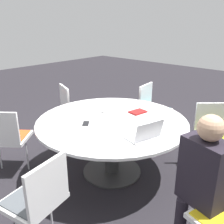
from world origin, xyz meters
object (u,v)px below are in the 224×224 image
at_px(chair_1, 214,132).
at_px(spiral_notebook, 138,112).
at_px(laptop, 145,135).
at_px(chair_4, 8,135).
at_px(cell_phone, 86,123).
at_px(coffee_cup, 106,109).
at_px(chair_2, 152,106).
at_px(chair_3, 73,106).
at_px(handbag, 129,122).
at_px(chair_5, 38,196).
at_px(person_0, 203,176).

xyz_separation_m(chair_1, spiral_notebook, (0.51, -0.82, 0.21)).
relative_size(laptop, spiral_notebook, 1.64).
distance_m(chair_4, cell_phone, 1.01).
xyz_separation_m(chair_4, coffee_cup, (-1.00, 0.72, 0.25)).
distance_m(chair_2, chair_3, 1.31).
xyz_separation_m(chair_1, coffee_cup, (0.79, -1.12, 0.25)).
distance_m(coffee_cup, handbag, 1.33).
bearing_deg(cell_phone, chair_5, 26.29).
distance_m(spiral_notebook, coffee_cup, 0.41).
bearing_deg(chair_2, chair_1, 65.24).
bearing_deg(laptop, cell_phone, -64.75).
relative_size(chair_1, chair_4, 1.00).
bearing_deg(chair_1, chair_2, -59.21).
bearing_deg(chair_4, coffee_cup, 14.69).
relative_size(chair_4, coffee_cup, 9.19).
height_order(chair_2, handbag, chair_2).
bearing_deg(chair_3, chair_4, -57.04).
bearing_deg(laptop, chair_2, -133.55).
distance_m(chair_2, laptop, 1.68).
bearing_deg(spiral_notebook, cell_phone, -17.39).
bearing_deg(person_0, laptop, -1.23).
relative_size(chair_1, chair_5, 1.00).
height_order(chair_4, cell_phone, chair_4).
height_order(chair_3, chair_5, same).
bearing_deg(person_0, handbag, -23.02).
bearing_deg(spiral_notebook, laptop, 42.21).
bearing_deg(spiral_notebook, chair_5, 8.53).
height_order(chair_3, chair_4, same).
distance_m(chair_3, laptop, 1.93).
distance_m(cell_phone, handbag, 1.71).
bearing_deg(spiral_notebook, chair_3, -88.74).
bearing_deg(coffee_cup, chair_2, -178.42).
distance_m(chair_4, chair_5, 1.32).
xyz_separation_m(chair_3, laptop, (0.55, 1.83, 0.25)).
distance_m(chair_1, person_0, 1.37).
distance_m(chair_1, spiral_notebook, 0.99).
bearing_deg(chair_2, chair_4, -26.37).
bearing_deg(cell_phone, chair_3, -121.86).
xyz_separation_m(chair_5, coffee_cup, (-1.38, -0.55, 0.25)).
bearing_deg(chair_2, spiral_notebook, 13.03).
bearing_deg(chair_5, coffee_cup, 10.07).
relative_size(spiral_notebook, coffee_cup, 2.44).
bearing_deg(chair_3, person_0, 3.58).
xyz_separation_m(chair_5, laptop, (-1.08, 0.27, 0.25)).
relative_size(laptop, coffee_cup, 4.00).
bearing_deg(spiral_notebook, chair_1, 122.19).
xyz_separation_m(spiral_notebook, cell_phone, (0.70, -0.22, -0.01)).
distance_m(spiral_notebook, cell_phone, 0.74).
bearing_deg(laptop, person_0, 88.77).
bearing_deg(chair_2, chair_3, -56.31).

